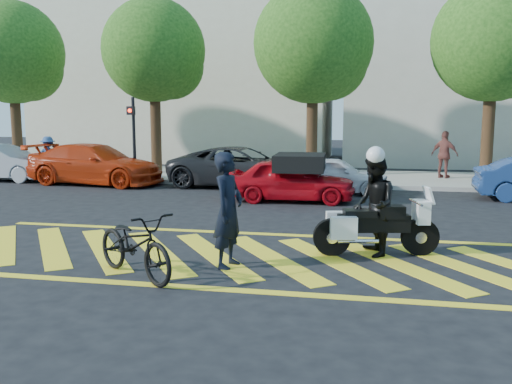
% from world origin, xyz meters
% --- Properties ---
extents(ground, '(90.00, 90.00, 0.00)m').
position_xyz_m(ground, '(0.00, 0.00, 0.00)').
color(ground, black).
rests_on(ground, ground).
extents(sidewalk, '(60.00, 5.00, 0.15)m').
position_xyz_m(sidewalk, '(0.00, 12.00, 0.07)').
color(sidewalk, '#9E998E').
rests_on(sidewalk, ground).
extents(crosswalk, '(12.33, 4.00, 0.01)m').
position_xyz_m(crosswalk, '(-0.04, 0.00, 0.00)').
color(crosswalk, yellow).
rests_on(crosswalk, ground).
extents(building_left, '(16.00, 8.00, 10.00)m').
position_xyz_m(building_left, '(-8.00, 21.00, 5.00)').
color(building_left, beige).
rests_on(building_left, ground).
extents(building_right, '(16.00, 8.00, 11.00)m').
position_xyz_m(building_right, '(9.00, 21.00, 5.50)').
color(building_right, beige).
rests_on(building_right, ground).
extents(tree_far_left, '(4.40, 4.40, 7.41)m').
position_xyz_m(tree_far_left, '(-12.87, 12.06, 5.05)').
color(tree_far_left, black).
rests_on(tree_far_left, ground).
extents(tree_left, '(4.20, 4.20, 7.26)m').
position_xyz_m(tree_left, '(-6.37, 12.06, 4.99)').
color(tree_left, black).
rests_on(tree_left, ground).
extents(tree_center, '(4.60, 4.60, 7.56)m').
position_xyz_m(tree_center, '(0.13, 12.06, 5.10)').
color(tree_center, black).
rests_on(tree_center, ground).
extents(tree_right, '(4.40, 4.40, 7.41)m').
position_xyz_m(tree_right, '(6.63, 12.06, 5.05)').
color(tree_right, black).
rests_on(tree_right, ground).
extents(signal_pole, '(0.28, 0.43, 3.20)m').
position_xyz_m(signal_pole, '(-6.50, 9.74, 1.92)').
color(signal_pole, black).
rests_on(signal_pole, ground).
extents(officer_bike, '(0.60, 0.79, 1.96)m').
position_xyz_m(officer_bike, '(-0.15, -0.69, 0.98)').
color(officer_bike, black).
rests_on(officer_bike, ground).
extents(bicycle, '(2.08, 1.77, 1.08)m').
position_xyz_m(bicycle, '(-1.46, -1.58, 0.54)').
color(bicycle, black).
rests_on(bicycle, ground).
extents(police_motorcycle, '(2.29, 0.95, 1.02)m').
position_xyz_m(police_motorcycle, '(2.29, 0.56, 0.55)').
color(police_motorcycle, black).
rests_on(police_motorcycle, ground).
extents(officer_moto, '(0.87, 1.03, 1.85)m').
position_xyz_m(officer_moto, '(2.27, 0.57, 0.93)').
color(officer_moto, black).
rests_on(officer_moto, ground).
extents(red_convertible, '(3.83, 1.67, 1.29)m').
position_xyz_m(red_convertible, '(-0.06, 6.43, 0.64)').
color(red_convertible, '#B30811').
rests_on(red_convertible, ground).
extents(parked_far_left, '(4.27, 1.58, 1.40)m').
position_xyz_m(parked_far_left, '(-11.79, 9.20, 0.70)').
color(parked_far_left, '#979A9F').
rests_on(parked_far_left, ground).
extents(parked_left, '(5.33, 2.63, 1.49)m').
position_xyz_m(parked_left, '(-7.65, 8.90, 0.74)').
color(parked_left, '#B72A0B').
rests_on(parked_left, ground).
extents(parked_mid_left, '(5.34, 2.83, 1.43)m').
position_xyz_m(parked_mid_left, '(-2.19, 9.20, 0.72)').
color(parked_mid_left, black).
rests_on(parked_mid_left, ground).
extents(parked_mid_right, '(3.58, 1.48, 1.21)m').
position_xyz_m(parked_mid_right, '(1.08, 8.33, 0.61)').
color(parked_mid_right, white).
rests_on(parked_mid_right, ground).
extents(pedestrian_left, '(1.12, 0.83, 1.55)m').
position_xyz_m(pedestrian_left, '(-10.25, 10.00, 0.93)').
color(pedestrian_left, '#2F4D81').
rests_on(pedestrian_left, sidewalk).
extents(pedestrian_right, '(1.12, 0.93, 1.79)m').
position_xyz_m(pedestrian_right, '(5.05, 12.19, 1.05)').
color(pedestrian_right, brown).
rests_on(pedestrian_right, sidewalk).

